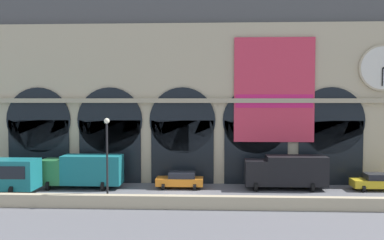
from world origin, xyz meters
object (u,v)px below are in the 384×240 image
box_truck_mideast (286,171)px  street_lamp_quayside (107,150)px  box_truck_midwest (83,170)px  car_east (377,182)px  car_center (180,180)px

box_truck_mideast → street_lamp_quayside: 16.74m
box_truck_midwest → box_truck_mideast: (19.04, 0.40, 0.00)m
car_east → street_lamp_quayside: bearing=-164.7°
box_truck_midwest → car_east: (27.29, 0.31, -0.90)m
car_center → box_truck_mideast: size_ratio=0.59×
car_center → street_lamp_quayside: street_lamp_quayside is taller
box_truck_midwest → street_lamp_quayside: bearing=-57.7°
car_center → street_lamp_quayside: bearing=-129.5°
street_lamp_quayside → box_truck_mideast: bearing=23.1°
box_truck_midwest → car_center: size_ratio=1.70×
car_center → box_truck_mideast: bearing=0.3°
car_center → box_truck_mideast: 9.94m
car_center → car_east: same height
box_truck_midwest → box_truck_mideast: same height
box_truck_midwest → street_lamp_quayside: 7.69m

